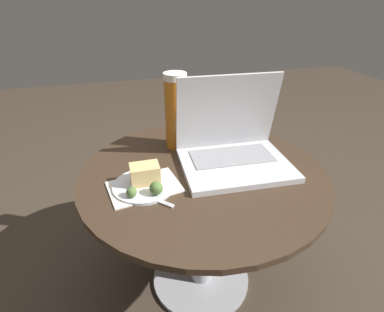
{
  "coord_description": "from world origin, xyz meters",
  "views": [
    {
      "loc": [
        -0.24,
        -0.75,
        0.98
      ],
      "look_at": [
        -0.04,
        -0.03,
        0.56
      ],
      "focal_mm": 28.0,
      "sensor_mm": 36.0,
      "label": 1
    }
  ],
  "objects": [
    {
      "name": "snack_plate",
      "position": [
        -0.18,
        -0.04,
        0.51
      ],
      "size": [
        0.18,
        0.18,
        0.06
      ],
      "color": "silver",
      "rests_on": "table"
    },
    {
      "name": "table",
      "position": [
        0.0,
        0.0,
        0.38
      ],
      "size": [
        0.76,
        0.76,
        0.49
      ],
      "color": "#9E9EA3",
      "rests_on": "ground_plane"
    },
    {
      "name": "ground_plane",
      "position": [
        0.0,
        0.0,
        0.0
      ],
      "size": [
        6.0,
        6.0,
        0.0
      ],
      "primitive_type": "plane",
      "color": "#382D23"
    },
    {
      "name": "laptop",
      "position": [
        0.11,
        0.03,
        0.55
      ],
      "size": [
        0.35,
        0.28,
        0.27
      ],
      "color": "silver",
      "rests_on": "table"
    },
    {
      "name": "beer_glass",
      "position": [
        -0.04,
        0.18,
        0.62
      ],
      "size": [
        0.08,
        0.08,
        0.26
      ],
      "color": "#C6701E",
      "rests_on": "table"
    },
    {
      "name": "fork",
      "position": [
        -0.21,
        -0.07,
        0.5
      ],
      "size": [
        0.15,
        0.15,
        0.01
      ],
      "color": "#B2B2B7",
      "rests_on": "table"
    },
    {
      "name": "napkin",
      "position": [
        -0.19,
        -0.04,
        0.5
      ],
      "size": [
        0.21,
        0.17,
        0.0
      ],
      "color": "silver",
      "rests_on": "table"
    }
  ]
}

